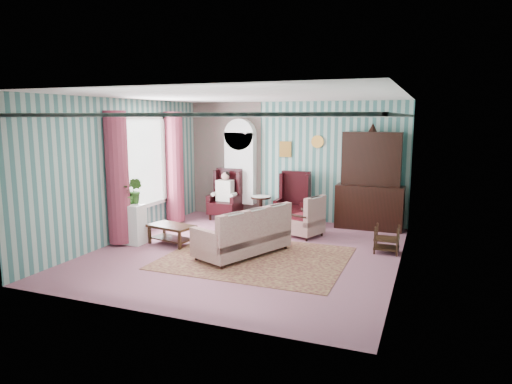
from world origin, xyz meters
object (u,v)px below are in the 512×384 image
at_px(floral_armchair, 304,215).
at_px(coffee_table, 172,235).
at_px(plant_stand, 131,224).
at_px(wingback_left, 225,194).
at_px(dresser_hutch, 371,178).
at_px(sofa, 243,230).
at_px(wingback_right, 292,199).
at_px(nest_table, 387,239).
at_px(round_side_table, 261,209).
at_px(seated_woman, 225,196).
at_px(bookcase, 240,173).

bearing_deg(floral_armchair, coffee_table, 144.87).
bearing_deg(plant_stand, wingback_left, 73.78).
bearing_deg(plant_stand, dresser_hutch, 35.08).
distance_m(plant_stand, sofa, 2.40).
bearing_deg(coffee_table, sofa, -4.54).
height_order(wingback_right, coffee_table, wingback_right).
relative_size(wingback_left, nest_table, 2.31).
distance_m(round_side_table, floral_armchair, 1.79).
distance_m(wingback_left, sofa, 3.09).
distance_m(round_side_table, nest_table, 3.60).
xyz_separation_m(wingback_left, sofa, (1.60, -2.64, -0.16)).
distance_m(sofa, coffee_table, 1.63).
xyz_separation_m(wingback_left, nest_table, (4.07, -1.55, -0.35)).
xyz_separation_m(wingback_right, coffee_table, (-1.76, -2.51, -0.43)).
relative_size(wingback_right, plant_stand, 1.56).
bearing_deg(plant_stand, nest_table, 13.84).
bearing_deg(wingback_right, wingback_left, 180.00).
height_order(wingback_left, floral_armchair, wingback_left).
distance_m(sofa, floral_armchair, 1.83).
height_order(floral_armchair, coffee_table, floral_armchair).
bearing_deg(wingback_left, seated_woman, 0.00).
height_order(wingback_left, round_side_table, wingback_left).
relative_size(bookcase, round_side_table, 3.73).
relative_size(seated_woman, round_side_table, 1.97).
height_order(wingback_right, floral_armchair, wingback_right).
distance_m(dresser_hutch, wingback_left, 3.55).
relative_size(bookcase, wingback_left, 1.79).
relative_size(wingback_left, seated_woman, 1.06).
xyz_separation_m(seated_woman, sofa, (1.60, -2.64, -0.12)).
bearing_deg(nest_table, seated_woman, 159.15).
distance_m(dresser_hutch, floral_armchair, 1.85).
height_order(sofa, floral_armchair, floral_armchair).
bearing_deg(floral_armchair, plant_stand, 140.91).
distance_m(bookcase, wingback_left, 0.68).
bearing_deg(sofa, coffee_table, 108.43).
distance_m(round_side_table, coffee_table, 2.81).
bearing_deg(bookcase, seated_woman, -122.66).
bearing_deg(nest_table, dresser_hutch, 107.39).
distance_m(seated_woman, nest_table, 4.37).
relative_size(seated_woman, sofa, 0.64).
bearing_deg(wingback_right, nest_table, -33.75).
distance_m(plant_stand, coffee_table, 0.85).
bearing_deg(coffee_table, floral_armchair, 34.10).
xyz_separation_m(dresser_hutch, seated_woman, (-3.50, -0.27, -0.59)).
xyz_separation_m(nest_table, floral_armchair, (-1.77, 0.60, 0.20)).
distance_m(dresser_hutch, round_side_table, 2.75).
xyz_separation_m(bookcase, round_side_table, (0.65, -0.24, -0.82)).
bearing_deg(nest_table, coffee_table, -166.73).
height_order(seated_woman, round_side_table, seated_woman).
bearing_deg(round_side_table, plant_stand, -120.38).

